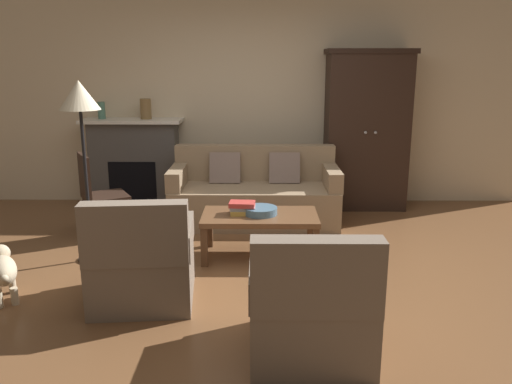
{
  "coord_description": "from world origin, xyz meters",
  "views": [
    {
      "loc": [
        0.07,
        -4.31,
        1.85
      ],
      "look_at": [
        0.03,
        0.79,
        0.55
      ],
      "focal_mm": 36.58,
      "sensor_mm": 36.0,
      "label": 1
    }
  ],
  "objects_px": {
    "book_stack": "(243,208)",
    "armchair_near_left": "(142,264)",
    "armoire": "(366,130)",
    "couch": "(255,195)",
    "floor_lamp": "(80,106)",
    "fruit_bowl": "(261,211)",
    "side_chair_wooden": "(96,190)",
    "fireplace": "(135,162)",
    "dog": "(3,270)",
    "mantel_vase_bronze": "(146,109)",
    "armchair_near_right": "(311,310)",
    "coffee_table": "(260,220)",
    "mantel_vase_jade": "(101,110)"
  },
  "relations": [
    {
      "from": "coffee_table",
      "to": "mantel_vase_bronze",
      "type": "bearing_deg",
      "value": 128.11
    },
    {
      "from": "fruit_bowl",
      "to": "side_chair_wooden",
      "type": "height_order",
      "value": "side_chair_wooden"
    },
    {
      "from": "coffee_table",
      "to": "armchair_near_left",
      "type": "height_order",
      "value": "armchair_near_left"
    },
    {
      "from": "fireplace",
      "to": "armchair_near_right",
      "type": "distance_m",
      "value": 4.1
    },
    {
      "from": "armoire",
      "to": "couch",
      "type": "xyz_separation_m",
      "value": [
        -1.39,
        -0.66,
        -0.67
      ]
    },
    {
      "from": "armoire",
      "to": "side_chair_wooden",
      "type": "height_order",
      "value": "armoire"
    },
    {
      "from": "couch",
      "to": "coffee_table",
      "type": "relative_size",
      "value": 1.75
    },
    {
      "from": "mantel_vase_jade",
      "to": "dog",
      "type": "height_order",
      "value": "mantel_vase_jade"
    },
    {
      "from": "mantel_vase_bronze",
      "to": "armchair_near_right",
      "type": "height_order",
      "value": "mantel_vase_bronze"
    },
    {
      "from": "mantel_vase_jade",
      "to": "armchair_near_left",
      "type": "xyz_separation_m",
      "value": [
        1.09,
        -2.83,
        -0.91
      ]
    },
    {
      "from": "book_stack",
      "to": "armchair_near_right",
      "type": "distance_m",
      "value": 1.83
    },
    {
      "from": "armoire",
      "to": "armchair_near_left",
      "type": "relative_size",
      "value": 2.25
    },
    {
      "from": "fireplace",
      "to": "book_stack",
      "type": "height_order",
      "value": "fireplace"
    },
    {
      "from": "mantel_vase_bronze",
      "to": "floor_lamp",
      "type": "xyz_separation_m",
      "value": [
        -0.15,
        -1.95,
        0.2
      ]
    },
    {
      "from": "armoire",
      "to": "mantel_vase_bronze",
      "type": "relative_size",
      "value": 7.76
    },
    {
      "from": "fireplace",
      "to": "mantel_vase_jade",
      "type": "xyz_separation_m",
      "value": [
        -0.38,
        -0.02,
        0.66
      ]
    },
    {
      "from": "mantel_vase_jade",
      "to": "armchair_near_left",
      "type": "relative_size",
      "value": 0.24
    },
    {
      "from": "coffee_table",
      "to": "floor_lamp",
      "type": "height_order",
      "value": "floor_lamp"
    },
    {
      "from": "couch",
      "to": "coffee_table",
      "type": "distance_m",
      "value": 1.12
    },
    {
      "from": "fruit_bowl",
      "to": "mantel_vase_jade",
      "type": "distance_m",
      "value": 2.83
    },
    {
      "from": "couch",
      "to": "mantel_vase_bronze",
      "type": "relative_size",
      "value": 7.54
    },
    {
      "from": "fruit_bowl",
      "to": "mantel_vase_bronze",
      "type": "distance_m",
      "value": 2.47
    },
    {
      "from": "armchair_near_right",
      "to": "armchair_near_left",
      "type": "bearing_deg",
      "value": 148.87
    },
    {
      "from": "fireplace",
      "to": "armchair_near_right",
      "type": "xyz_separation_m",
      "value": [
        1.95,
        -3.6,
        -0.25
      ]
    },
    {
      "from": "mantel_vase_jade",
      "to": "mantel_vase_bronze",
      "type": "bearing_deg",
      "value": 0.0
    },
    {
      "from": "coffee_table",
      "to": "armchair_near_right",
      "type": "height_order",
      "value": "armchair_near_right"
    },
    {
      "from": "side_chair_wooden",
      "to": "floor_lamp",
      "type": "height_order",
      "value": "floor_lamp"
    },
    {
      "from": "coffee_table",
      "to": "mantel_vase_jade",
      "type": "xyz_separation_m",
      "value": [
        -2.0,
        1.84,
        0.86
      ]
    },
    {
      "from": "fruit_bowl",
      "to": "side_chair_wooden",
      "type": "xyz_separation_m",
      "value": [
        -1.74,
        0.57,
        0.06
      ]
    },
    {
      "from": "couch",
      "to": "armchair_near_right",
      "type": "bearing_deg",
      "value": -82.26
    },
    {
      "from": "armoire",
      "to": "armchair_near_right",
      "type": "relative_size",
      "value": 2.25
    },
    {
      "from": "coffee_table",
      "to": "dog",
      "type": "relative_size",
      "value": 2.12
    },
    {
      "from": "fireplace",
      "to": "mantel_vase_bronze",
      "type": "height_order",
      "value": "mantel_vase_bronze"
    },
    {
      "from": "fireplace",
      "to": "armoire",
      "type": "xyz_separation_m",
      "value": [
        2.95,
        -0.08,
        0.42
      ]
    },
    {
      "from": "coffee_table",
      "to": "couch",
      "type": "bearing_deg",
      "value": 93.2
    },
    {
      "from": "coffee_table",
      "to": "armchair_near_right",
      "type": "bearing_deg",
      "value": -79.4
    },
    {
      "from": "fireplace",
      "to": "couch",
      "type": "xyz_separation_m",
      "value": [
        1.56,
        -0.74,
        -0.25
      ]
    },
    {
      "from": "fireplace",
      "to": "book_stack",
      "type": "xyz_separation_m",
      "value": [
        1.46,
        -1.85,
        -0.09
      ]
    },
    {
      "from": "book_stack",
      "to": "side_chair_wooden",
      "type": "height_order",
      "value": "side_chair_wooden"
    },
    {
      "from": "fireplace",
      "to": "fruit_bowl",
      "type": "relative_size",
      "value": 3.95
    },
    {
      "from": "couch",
      "to": "floor_lamp",
      "type": "bearing_deg",
      "value": -141.15
    },
    {
      "from": "fruit_bowl",
      "to": "dog",
      "type": "relative_size",
      "value": 0.62
    },
    {
      "from": "side_chair_wooden",
      "to": "dog",
      "type": "relative_size",
      "value": 1.74
    },
    {
      "from": "fruit_bowl",
      "to": "mantel_vase_bronze",
      "type": "relative_size",
      "value": 1.25
    },
    {
      "from": "couch",
      "to": "dog",
      "type": "distance_m",
      "value": 2.85
    },
    {
      "from": "couch",
      "to": "fruit_bowl",
      "type": "bearing_deg",
      "value": -86.47
    },
    {
      "from": "mantel_vase_bronze",
      "to": "floor_lamp",
      "type": "bearing_deg",
      "value": -94.52
    },
    {
      "from": "armoire",
      "to": "fireplace",
      "type": "bearing_deg",
      "value": 178.49
    },
    {
      "from": "fireplace",
      "to": "dog",
      "type": "xyz_separation_m",
      "value": [
        -0.4,
        -2.8,
        -0.32
      ]
    },
    {
      "from": "book_stack",
      "to": "armchair_near_left",
      "type": "height_order",
      "value": "armchair_near_left"
    }
  ]
}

